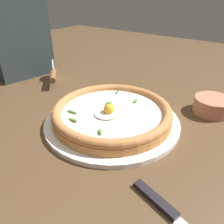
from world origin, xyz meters
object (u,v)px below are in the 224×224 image
(pizza_cutter, at_px, (53,74))
(side_bowl, at_px, (212,105))
(pizza, at_px, (112,112))
(table_knife, at_px, (170,212))

(pizza_cutter, bearing_deg, side_bowl, -76.89)
(pizza_cutter, bearing_deg, pizza, -105.06)
(pizza, height_order, pizza_cutter, pizza_cutter)
(side_bowl, bearing_deg, pizza_cutter, 103.11)
(pizza_cutter, distance_m, table_knife, 0.62)
(table_knife, bearing_deg, pizza_cutter, 66.04)
(table_knife, bearing_deg, side_bowl, 6.05)
(pizza_cutter, bearing_deg, table_knife, -113.96)
(table_knife, bearing_deg, pizza, 55.26)
(pizza_cutter, relative_size, table_knife, 0.57)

